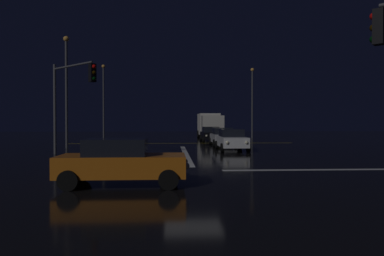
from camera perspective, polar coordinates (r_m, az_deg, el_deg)
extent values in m
cube|color=black|center=(16.04, 0.20, -6.83)|extent=(120.00, 120.00, 0.10)
cube|color=white|center=(24.11, -0.98, -4.05)|extent=(0.35, 13.93, 0.01)
cube|color=yellow|center=(35.67, -1.73, -2.38)|extent=(22.00, 0.15, 0.01)
cube|color=white|center=(18.46, 26.80, -5.74)|extent=(13.93, 0.40, 0.01)
cube|color=silver|center=(26.82, 6.19, -2.10)|extent=(1.80, 4.20, 0.70)
cube|color=black|center=(26.99, 6.12, -0.75)|extent=(1.60, 2.00, 0.55)
cylinder|color=black|center=(25.49, 8.76, -3.06)|extent=(0.22, 0.64, 0.64)
cylinder|color=black|center=(25.18, 4.75, -3.11)|extent=(0.22, 0.64, 0.64)
cylinder|color=black|center=(28.53, 7.46, -2.62)|extent=(0.22, 0.64, 0.64)
cylinder|color=black|center=(28.25, 3.87, -2.65)|extent=(0.22, 0.64, 0.64)
sphere|color=#F9EFC6|center=(24.86, 8.47, -2.24)|extent=(0.22, 0.22, 0.22)
sphere|color=#F9EFC6|center=(24.63, 5.51, -2.27)|extent=(0.22, 0.22, 0.22)
cube|color=#B7B7BC|center=(32.03, 4.78, -1.58)|extent=(1.80, 4.20, 0.70)
cube|color=black|center=(32.20, 4.73, -0.45)|extent=(1.60, 2.00, 0.55)
cylinder|color=black|center=(30.66, 6.85, -2.36)|extent=(0.22, 0.64, 0.64)
cylinder|color=black|center=(30.39, 3.51, -2.38)|extent=(0.22, 0.64, 0.64)
cylinder|color=black|center=(33.71, 5.92, -2.05)|extent=(0.22, 0.64, 0.64)
cylinder|color=black|center=(33.47, 2.88, -2.06)|extent=(0.22, 0.64, 0.64)
sphere|color=#F9EFC6|center=(30.03, 6.57, -1.67)|extent=(0.22, 0.22, 0.22)
sphere|color=#F9EFC6|center=(29.84, 4.11, -1.68)|extent=(0.22, 0.22, 0.22)
cube|color=black|center=(37.97, 2.94, -1.16)|extent=(1.80, 4.20, 0.70)
cube|color=black|center=(38.15, 2.91, -0.21)|extent=(1.60, 2.00, 0.55)
cylinder|color=black|center=(36.56, 4.60, -1.80)|extent=(0.22, 0.64, 0.64)
cylinder|color=black|center=(36.36, 1.79, -1.81)|extent=(0.22, 0.64, 0.64)
cylinder|color=black|center=(39.63, 3.99, -1.57)|extent=(0.22, 0.64, 0.64)
cylinder|color=black|center=(39.44, 1.39, -1.58)|extent=(0.22, 0.64, 0.64)
sphere|color=#F9EFC6|center=(35.94, 4.34, -1.21)|extent=(0.22, 0.22, 0.22)
sphere|color=#F9EFC6|center=(35.79, 2.27, -1.22)|extent=(0.22, 0.22, 0.22)
cube|color=beige|center=(41.47, 3.20, 0.36)|extent=(2.40, 2.20, 2.30)
cube|color=silver|center=(45.94, 2.56, 0.61)|extent=(2.40, 5.00, 2.60)
cylinder|color=black|center=(42.25, 4.72, -1.19)|extent=(0.28, 0.96, 0.96)
cylinder|color=black|center=(41.98, 1.48, -1.20)|extent=(0.28, 0.96, 0.96)
cylinder|color=black|center=(46.90, 3.92, -0.97)|extent=(0.28, 0.96, 0.96)
cylinder|color=black|center=(46.66, 1.00, -0.97)|extent=(0.28, 0.96, 0.96)
sphere|color=#F9EFC6|center=(40.45, 4.58, -0.52)|extent=(0.26, 0.26, 0.26)
sphere|color=#F9EFC6|center=(40.25, 2.18, -0.52)|extent=(0.26, 0.26, 0.26)
cube|color=#C66014|center=(12.57, -10.77, -5.74)|extent=(4.20, 1.80, 0.70)
cube|color=black|center=(12.54, -11.69, -2.89)|extent=(2.00, 1.60, 0.55)
cylinder|color=black|center=(13.40, -3.63, -6.81)|extent=(0.64, 0.22, 0.64)
cylinder|color=black|center=(11.62, -3.68, -8.03)|extent=(0.64, 0.22, 0.64)
cylinder|color=black|center=(13.77, -16.72, -6.64)|extent=(0.64, 0.22, 0.64)
cylinder|color=black|center=(12.05, -18.73, -7.76)|extent=(0.64, 0.22, 0.64)
sphere|color=#F9EFC6|center=(13.11, -1.13, -5.22)|extent=(0.22, 0.22, 0.22)
sphere|color=#F9EFC6|center=(11.82, -0.90, -5.91)|extent=(0.22, 0.22, 0.22)
cube|color=black|center=(12.62, 27.07, 13.80)|extent=(0.46, 0.46, 1.05)
sphere|color=red|center=(12.74, 26.36, 15.28)|extent=(0.22, 0.22, 0.22)
sphere|color=black|center=(12.66, 26.35, 13.77)|extent=(0.22, 0.22, 0.22)
sphere|color=black|center=(12.58, 26.33, 12.24)|extent=(0.22, 0.22, 0.22)
cylinder|color=#4C4C51|center=(25.55, -20.54, 2.73)|extent=(0.18, 0.18, 5.85)
cylinder|color=#4C4C51|center=(23.88, -18.12, 9.19)|extent=(3.17, 3.17, 0.12)
cube|color=black|center=(21.95, -15.22, 8.28)|extent=(0.46, 0.46, 1.05)
sphere|color=red|center=(21.87, -15.00, 9.22)|extent=(0.22, 0.22, 0.22)
sphere|color=black|center=(21.82, -14.99, 8.32)|extent=(0.22, 0.22, 0.22)
sphere|color=black|center=(21.78, -14.99, 7.42)|extent=(0.22, 0.22, 0.22)
cylinder|color=#424247|center=(46.77, 9.34, 3.59)|extent=(0.20, 0.20, 8.42)
sphere|color=#F9AD47|center=(47.16, 9.36, 8.92)|extent=(0.44, 0.44, 0.44)
cylinder|color=#424247|center=(30.80, -18.93, 4.90)|extent=(0.20, 0.20, 8.48)
sphere|color=#F9AD47|center=(31.41, -18.98, 12.97)|extent=(0.44, 0.44, 0.44)
cylinder|color=#424247|center=(46.39, -13.58, 3.75)|extent=(0.20, 0.20, 8.68)
sphere|color=#F9AD47|center=(46.82, -13.61, 9.29)|extent=(0.44, 0.44, 0.44)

